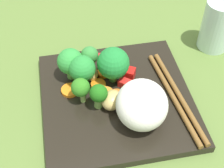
{
  "coord_description": "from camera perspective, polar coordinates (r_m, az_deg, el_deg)",
  "views": [
    {
      "loc": [
        -6.34,
        -36.32,
        44.96
      ],
      "look_at": [
        -0.64,
        1.19,
        3.48
      ],
      "focal_mm": 53.06,
      "sensor_mm": 36.0,
      "label": 1
    }
  ],
  "objects": [
    {
      "name": "broccoli_floret_0",
      "position": [
        0.59,
        -3.85,
        4.76
      ],
      "size": [
        3.17,
        3.17,
        5.18
      ],
      "color": "#81AF5F",
      "rests_on": "square_plate"
    },
    {
      "name": "chopstick_pair",
      "position": [
        0.58,
        10.97,
        -2.06
      ],
      "size": [
        5.01,
        20.99,
        0.86
      ],
      "rotation": [
        0.0,
        0.0,
        8.0
      ],
      "color": "brown",
      "rests_on": "square_plate"
    },
    {
      "name": "carrot_slice_4",
      "position": [
        0.57,
        0.91,
        -1.57
      ],
      "size": [
        2.95,
        2.95,
        0.67
      ],
      "primitive_type": "cylinder",
      "rotation": [
        0.0,
        0.0,
        3.37
      ],
      "color": "orange",
      "rests_on": "square_plate"
    },
    {
      "name": "chicken_piece_0",
      "position": [
        0.59,
        -3.58,
        1.88
      ],
      "size": [
        2.49,
        3.15,
        2.43
      ],
      "primitive_type": "ellipsoid",
      "rotation": [
        0.0,
        0.0,
        4.73
      ],
      "color": "#AF934A",
      "rests_on": "square_plate"
    },
    {
      "name": "broccoli_floret_3",
      "position": [
        0.56,
        -5.16,
        2.59
      ],
      "size": [
        4.62,
        4.62,
        6.24
      ],
      "color": "#57943C",
      "rests_on": "square_plate"
    },
    {
      "name": "drinking_glass",
      "position": [
        0.69,
        17.68,
        9.63
      ],
      "size": [
        6.12,
        6.12,
        10.38
      ],
      "primitive_type": "cylinder",
      "color": "silver",
      "rests_on": "ground_plane"
    },
    {
      "name": "chicken_piece_1",
      "position": [
        0.55,
        0.02,
        -2.78
      ],
      "size": [
        5.07,
        5.2,
        2.98
      ],
      "primitive_type": "ellipsoid",
      "rotation": [
        0.0,
        0.0,
        4.07
      ],
      "color": "tan",
      "rests_on": "square_plate"
    },
    {
      "name": "pepper_chunk_2",
      "position": [
        0.6,
        2.8,
        1.86
      ],
      "size": [
        2.96,
        2.76,
        1.92
      ],
      "primitive_type": "cube",
      "rotation": [
        0.0,
        0.0,
        2.68
      ],
      "color": "red",
      "rests_on": "square_plate"
    },
    {
      "name": "broccoli_floret_2",
      "position": [
        0.57,
        0.22,
        3.55
      ],
      "size": [
        5.62,
        5.62,
        6.94
      ],
      "color": "#539F3F",
      "rests_on": "square_plate"
    },
    {
      "name": "carrot_slice_1",
      "position": [
        0.57,
        -1.17,
        -1.71
      ],
      "size": [
        4.11,
        4.11,
        0.72
      ],
      "primitive_type": "cylinder",
      "rotation": [
        0.0,
        0.0,
        0.62
      ],
      "color": "orange",
      "rests_on": "square_plate"
    },
    {
      "name": "carrot_slice_0",
      "position": [
        0.58,
        -2.38,
        -0.18
      ],
      "size": [
        3.44,
        3.44,
        0.76
      ],
      "primitive_type": "cylinder",
      "rotation": [
        0.0,
        0.0,
        4.32
      ],
      "color": "orange",
      "rests_on": "square_plate"
    },
    {
      "name": "broccoli_floret_1",
      "position": [
        0.54,
        -5.4,
        -0.89
      ],
      "size": [
        3.17,
        3.17,
        4.96
      ],
      "color": "#84AE50",
      "rests_on": "square_plate"
    },
    {
      "name": "broccoli_floret_5",
      "position": [
        0.53,
        -2.31,
        -1.81
      ],
      "size": [
        3.0,
        3.0,
        4.99
      ],
      "color": "#709F48",
      "rests_on": "square_plate"
    },
    {
      "name": "rice_mound",
      "position": [
        0.52,
        5.16,
        -3.55
      ],
      "size": [
        9.62,
        10.33,
        7.0
      ],
      "primitive_type": "ellipsoid",
      "rotation": [
        0.0,
        0.0,
        4.54
      ],
      "color": "white",
      "rests_on": "square_plate"
    },
    {
      "name": "pepper_chunk_1",
      "position": [
        0.58,
        2.22,
        0.13
      ],
      "size": [
        2.61,
        2.49,
        1.35
      ],
      "primitive_type": "cube",
      "rotation": [
        0.0,
        0.0,
        2.49
      ],
      "color": "red",
      "rests_on": "square_plate"
    },
    {
      "name": "carrot_slice_3",
      "position": [
        0.6,
        -1.47,
        1.95
      ],
      "size": [
        3.26,
        3.26,
        0.68
      ],
      "primitive_type": "cylinder",
      "rotation": [
        0.0,
        0.0,
        0.97
      ],
      "color": "orange",
      "rests_on": "square_plate"
    },
    {
      "name": "pepper_chunk_0",
      "position": [
        0.62,
        -1.09,
        4.06
      ],
      "size": [
        2.6,
        3.21,
        1.54
      ],
      "primitive_type": "cube",
      "rotation": [
        0.0,
        0.0,
        1.65
      ],
      "color": "red",
      "rests_on": "square_plate"
    },
    {
      "name": "broccoli_floret_4",
      "position": [
        0.58,
        -7.18,
        3.79
      ],
      "size": [
        4.63,
        4.63,
        6.16
      ],
      "color": "#559C3A",
      "rests_on": "square_plate"
    },
    {
      "name": "ground_plane",
      "position": [
        0.59,
        0.79,
        -3.72
      ],
      "size": [
        110.0,
        110.0,
        2.0
      ],
      "primitive_type": "cube",
      "color": "#5A7835"
    },
    {
      "name": "square_plate",
      "position": [
        0.58,
        0.81,
        -2.64
      ],
      "size": [
        26.51,
        26.51,
        1.48
      ],
      "primitive_type": "cube",
      "rotation": [
        0.0,
        0.0,
        0.04
      ],
      "color": "black",
      "rests_on": "ground_plane"
    },
    {
      "name": "carrot_slice_2",
      "position": [
        0.58,
        -7.24,
        -1.08
      ],
      "size": [
        3.66,
        3.66,
        0.59
      ],
      "primitive_type": "cylinder",
      "rotation": [
        0.0,
        0.0,
        0.21
      ],
      "color": "orange",
      "rests_on": "square_plate"
    }
  ]
}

